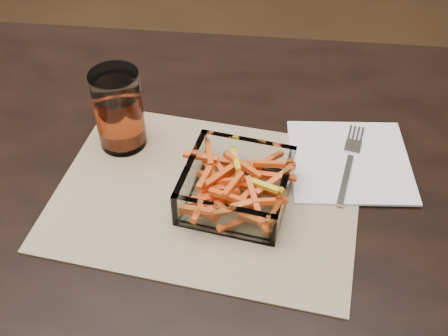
{
  "coord_description": "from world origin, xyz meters",
  "views": [
    {
      "loc": [
        0.19,
        -0.58,
        1.37
      ],
      "look_at": [
        0.13,
        0.02,
        0.78
      ],
      "focal_mm": 45.0,
      "sensor_mm": 36.0,
      "label": 1
    }
  ],
  "objects": [
    {
      "name": "fork",
      "position": [
        0.32,
        0.08,
        0.76
      ],
      "size": [
        0.05,
        0.19,
        0.0
      ],
      "rotation": [
        0.0,
        0.0,
        -0.2
      ],
      "color": "silver",
      "rests_on": "napkin"
    },
    {
      "name": "glass_bowl",
      "position": [
        0.15,
        -0.01,
        0.78
      ],
      "size": [
        0.17,
        0.17,
        0.06
      ],
      "rotation": [
        0.0,
        0.0,
        -0.16
      ],
      "color": "white",
      "rests_on": "placemat"
    },
    {
      "name": "tumbler",
      "position": [
        -0.05,
        0.09,
        0.82
      ],
      "size": [
        0.08,
        0.08,
        0.13
      ],
      "color": "white",
      "rests_on": "placemat"
    },
    {
      "name": "dining_table",
      "position": [
        0.0,
        0.0,
        0.66
      ],
      "size": [
        1.6,
        0.9,
        0.75
      ],
      "color": "black",
      "rests_on": "ground"
    },
    {
      "name": "placemat",
      "position": [
        0.1,
        -0.01,
        0.75
      ],
      "size": [
        0.49,
        0.38,
        0.0
      ],
      "primitive_type": "cube",
      "rotation": [
        0.0,
        0.0,
        -0.13
      ],
      "color": "tan",
      "rests_on": "dining_table"
    },
    {
      "name": "napkin",
      "position": [
        0.32,
        0.09,
        0.76
      ],
      "size": [
        0.2,
        0.2,
        0.0
      ],
      "primitive_type": "cube",
      "rotation": [
        0.0,
        0.0,
        0.08
      ],
      "color": "white",
      "rests_on": "placemat"
    }
  ]
}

